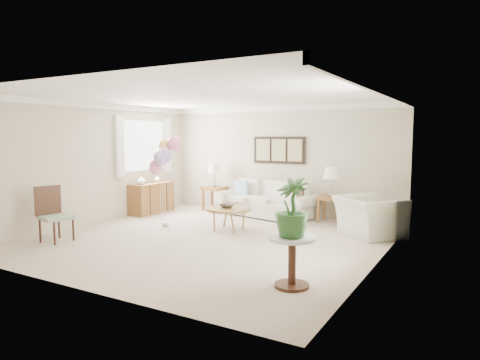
% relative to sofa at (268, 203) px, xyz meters
% --- Properties ---
extents(ground_plane, '(6.00, 6.00, 0.00)m').
position_rel_sofa_xyz_m(ground_plane, '(0.06, -2.48, -0.33)').
color(ground_plane, '#B9A591').
extents(room_shell, '(6.04, 6.04, 2.60)m').
position_rel_sofa_xyz_m(room_shell, '(-0.05, -2.39, 1.30)').
color(room_shell, '#BCB498').
rests_on(room_shell, ground).
extents(wall_art_triptych, '(1.35, 0.06, 0.65)m').
position_rel_sofa_xyz_m(wall_art_triptych, '(0.06, 0.48, 1.22)').
color(wall_art_triptych, black).
rests_on(wall_art_triptych, ground).
extents(sofa, '(2.45, 1.28, 0.84)m').
position_rel_sofa_xyz_m(sofa, '(0.00, 0.00, 0.00)').
color(sofa, beige).
rests_on(sofa, ground).
extents(end_table_left, '(0.56, 0.51, 0.61)m').
position_rel_sofa_xyz_m(end_table_left, '(-1.57, 0.13, 0.18)').
color(end_table_left, brown).
rests_on(end_table_left, ground).
extents(end_table_right, '(0.53, 0.48, 0.58)m').
position_rel_sofa_xyz_m(end_table_right, '(1.50, 0.09, 0.16)').
color(end_table_right, brown).
rests_on(end_table_right, ground).
extents(lamp_left, '(0.33, 0.33, 0.58)m').
position_rel_sofa_xyz_m(lamp_left, '(-1.57, 0.13, 0.72)').
color(lamp_left, gray).
rests_on(lamp_left, end_table_left).
extents(lamp_right, '(0.36, 0.36, 0.64)m').
position_rel_sofa_xyz_m(lamp_right, '(1.50, 0.09, 0.74)').
color(lamp_right, gray).
rests_on(lamp_right, end_table_right).
extents(coffee_table, '(0.90, 0.90, 0.46)m').
position_rel_sofa_xyz_m(coffee_table, '(-0.02, -1.71, 0.09)').
color(coffee_table, olive).
rests_on(coffee_table, ground).
extents(decor_bowl, '(0.30, 0.30, 0.07)m').
position_rel_sofa_xyz_m(decor_bowl, '(-0.06, -1.73, 0.16)').
color(decor_bowl, '#302923').
rests_on(decor_bowl, coffee_table).
extents(armchair, '(1.52, 1.50, 0.74)m').
position_rel_sofa_xyz_m(armchair, '(2.54, -0.81, 0.04)').
color(armchair, beige).
rests_on(armchair, ground).
extents(side_table, '(0.60, 0.60, 0.65)m').
position_rel_sofa_xyz_m(side_table, '(2.35, -4.10, 0.16)').
color(side_table, silver).
rests_on(side_table, ground).
extents(potted_plant, '(0.51, 0.51, 0.74)m').
position_rel_sofa_xyz_m(potted_plant, '(2.36, -4.14, 0.68)').
color(potted_plant, '#265428').
rests_on(potted_plant, side_table).
extents(accent_chair, '(0.59, 0.59, 1.00)m').
position_rel_sofa_xyz_m(accent_chair, '(-2.29, -4.04, 0.19)').
color(accent_chair, gray).
rests_on(accent_chair, ground).
extents(credenza, '(0.46, 1.20, 0.74)m').
position_rel_sofa_xyz_m(credenza, '(-2.70, -0.98, 0.04)').
color(credenza, brown).
rests_on(credenza, ground).
extents(vase_white, '(0.25, 0.25, 0.21)m').
position_rel_sofa_xyz_m(vase_white, '(-2.68, -1.36, 0.51)').
color(vase_white, white).
rests_on(vase_white, credenza).
extents(vase_sage, '(0.20, 0.20, 0.17)m').
position_rel_sofa_xyz_m(vase_sage, '(-2.68, -0.78, 0.50)').
color(vase_sage, silver).
rests_on(vase_sage, credenza).
extents(balloon_cluster, '(0.63, 0.55, 1.91)m').
position_rel_sofa_xyz_m(balloon_cluster, '(-1.35, -2.09, 1.18)').
color(balloon_cluster, gray).
rests_on(balloon_cluster, ground).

